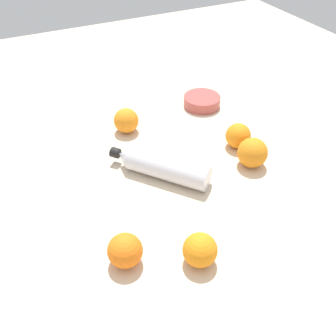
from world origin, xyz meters
TOP-DOWN VIEW (x-y plane):
  - ground_plane at (0.00, 0.00)m, footprint 2.40×2.40m
  - water_bottle at (-0.01, -0.00)m, footprint 0.25×0.22m
  - orange_0 at (-0.08, -0.25)m, footprint 0.08×0.08m
  - orange_1 at (0.23, 0.00)m, footprint 0.08×0.08m
  - orange_2 at (0.01, -0.26)m, footprint 0.07×0.07m
  - orange_3 at (-0.30, 0.04)m, footprint 0.07×0.07m
  - orange_4 at (-0.23, 0.18)m, footprint 0.07×0.07m
  - ceramic_bowl at (0.26, -0.29)m, footprint 0.12×0.12m

SIDE VIEW (x-z plane):
  - ground_plane at x=0.00m, z-range 0.00..0.00m
  - ceramic_bowl at x=0.26m, z-range 0.00..0.04m
  - water_bottle at x=-0.01m, z-range 0.00..0.07m
  - orange_2 at x=0.01m, z-range 0.00..0.07m
  - orange_3 at x=-0.30m, z-range 0.00..0.07m
  - orange_4 at x=-0.23m, z-range 0.00..0.07m
  - orange_1 at x=0.23m, z-range 0.00..0.08m
  - orange_0 at x=-0.08m, z-range 0.00..0.08m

